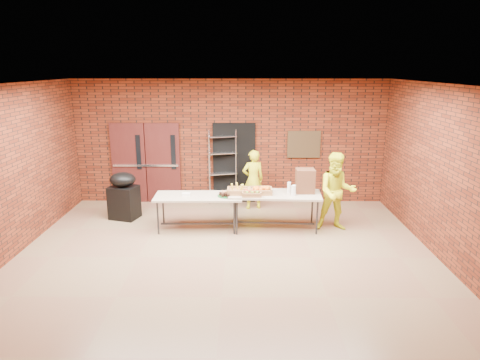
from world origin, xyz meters
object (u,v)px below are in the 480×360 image
at_px(volunteer_woman, 253,180).
at_px(volunteer_man, 337,192).
at_px(wire_rack, 223,167).
at_px(covered_grill, 124,196).
at_px(coffee_dispenser, 305,181).
at_px(table_left, 198,198).
at_px(table_right, 275,196).

xyz_separation_m(volunteer_woman, volunteer_man, (1.78, -1.43, 0.11)).
bearing_deg(wire_rack, volunteer_man, -50.20).
bearing_deg(volunteer_man, covered_grill, 174.64).
height_order(volunteer_woman, volunteer_man, volunteer_man).
distance_m(wire_rack, coffee_dispenser, 2.56).
xyz_separation_m(wire_rack, table_left, (-0.45, -1.86, -0.26)).
distance_m(table_right, coffee_dispenser, 0.74).
bearing_deg(table_left, volunteer_man, -0.88).
relative_size(table_right, volunteer_man, 1.18).
relative_size(wire_rack, volunteer_man, 1.12).
height_order(table_right, covered_grill, covered_grill).
xyz_separation_m(wire_rack, volunteer_woman, (0.78, -0.42, -0.21)).
bearing_deg(volunteer_woman, covered_grill, -0.52).
relative_size(volunteer_woman, volunteer_man, 0.87).
relative_size(table_left, volunteer_man, 1.11).
relative_size(wire_rack, coffee_dispenser, 3.69).
distance_m(wire_rack, volunteer_man, 3.16).
bearing_deg(covered_grill, table_left, -4.29).
relative_size(table_right, coffee_dispenser, 3.88).
bearing_deg(volunteer_woman, volunteer_man, 126.87).
distance_m(table_left, volunteer_man, 3.01).
xyz_separation_m(table_left, covered_grill, (-1.83, 0.70, -0.15)).
distance_m(wire_rack, covered_grill, 2.59).
relative_size(table_right, volunteer_woman, 1.35).
bearing_deg(volunteer_man, coffee_dispenser, 173.36).
relative_size(wire_rack, covered_grill, 1.73).
bearing_deg(table_right, coffee_dispenser, 11.05).
bearing_deg(covered_grill, volunteer_woman, 30.32).
relative_size(wire_rack, table_left, 1.02).
xyz_separation_m(table_left, volunteer_man, (3.01, 0.01, 0.15)).
bearing_deg(coffee_dispenser, volunteer_man, -9.32).
xyz_separation_m(table_left, coffee_dispenser, (2.33, 0.12, 0.37)).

